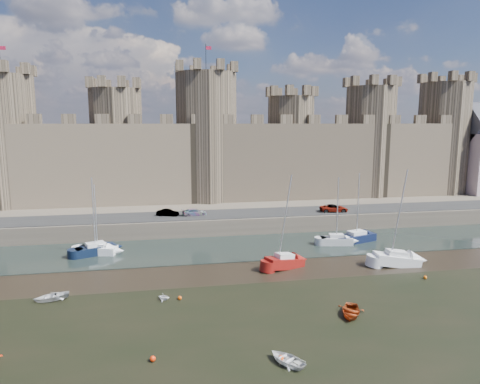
{
  "coord_description": "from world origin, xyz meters",
  "views": [
    {
      "loc": [
        -6.01,
        -30.78,
        16.67
      ],
      "look_at": [
        3.5,
        22.0,
        7.95
      ],
      "focal_mm": 32.0,
      "sensor_mm": 36.0,
      "label": 1
    }
  ],
  "objects_px": {
    "car_2": "(194,212)",
    "sailboat_4": "(284,261)",
    "car_3": "(334,208)",
    "car_1": "(168,213)",
    "sailboat_2": "(336,240)",
    "sailboat_5": "(397,259)",
    "sailboat_0": "(98,249)",
    "sailboat_3": "(357,237)",
    "sailboat_1": "(96,249)"
  },
  "relations": [
    {
      "from": "car_2",
      "to": "sailboat_4",
      "type": "xyz_separation_m",
      "value": [
        8.99,
        -18.72,
        -2.26
      ]
    },
    {
      "from": "car_3",
      "to": "sailboat_4",
      "type": "bearing_deg",
      "value": 148.45
    },
    {
      "from": "car_1",
      "to": "car_3",
      "type": "relative_size",
      "value": 0.75
    },
    {
      "from": "car_1",
      "to": "sailboat_4",
      "type": "height_order",
      "value": "sailboat_4"
    },
    {
      "from": "sailboat_2",
      "to": "sailboat_5",
      "type": "distance_m",
      "value": 9.97
    },
    {
      "from": "car_1",
      "to": "car_2",
      "type": "height_order",
      "value": "car_1"
    },
    {
      "from": "car_3",
      "to": "sailboat_4",
      "type": "xyz_separation_m",
      "value": [
        -13.18,
        -17.38,
        -2.33
      ]
    },
    {
      "from": "sailboat_2",
      "to": "car_3",
      "type": "bearing_deg",
      "value": 80.59
    },
    {
      "from": "sailboat_2",
      "to": "sailboat_0",
      "type": "bearing_deg",
      "value": -171.66
    },
    {
      "from": "car_2",
      "to": "sailboat_0",
      "type": "bearing_deg",
      "value": 116.39
    },
    {
      "from": "car_2",
      "to": "sailboat_3",
      "type": "xyz_separation_m",
      "value": [
        22.04,
        -10.04,
        -2.29
      ]
    },
    {
      "from": "sailboat_3",
      "to": "sailboat_5",
      "type": "bearing_deg",
      "value": -106.68
    },
    {
      "from": "car_2",
      "to": "sailboat_5",
      "type": "distance_m",
      "value": 30.18
    },
    {
      "from": "car_2",
      "to": "car_3",
      "type": "relative_size",
      "value": 0.85
    },
    {
      "from": "car_2",
      "to": "sailboat_0",
      "type": "relative_size",
      "value": 0.42
    },
    {
      "from": "car_2",
      "to": "sailboat_0",
      "type": "distance_m",
      "value": 16.4
    },
    {
      "from": "sailboat_2",
      "to": "sailboat_4",
      "type": "relative_size",
      "value": 0.85
    },
    {
      "from": "sailboat_0",
      "to": "sailboat_5",
      "type": "bearing_deg",
      "value": -2.41
    },
    {
      "from": "sailboat_0",
      "to": "sailboat_4",
      "type": "distance_m",
      "value": 23.9
    },
    {
      "from": "car_1",
      "to": "sailboat_5",
      "type": "height_order",
      "value": "sailboat_5"
    },
    {
      "from": "car_2",
      "to": "car_3",
      "type": "distance_m",
      "value": 22.22
    },
    {
      "from": "car_3",
      "to": "sailboat_0",
      "type": "xyz_separation_m",
      "value": [
        -35.27,
        -8.26,
        -2.39
      ]
    },
    {
      "from": "car_2",
      "to": "sailboat_5",
      "type": "relative_size",
      "value": 0.33
    },
    {
      "from": "car_1",
      "to": "car_2",
      "type": "xyz_separation_m",
      "value": [
        4.08,
        -0.26,
        -0.0
      ]
    },
    {
      "from": "car_1",
      "to": "sailboat_3",
      "type": "relative_size",
      "value": 0.34
    },
    {
      "from": "sailboat_4",
      "to": "sailboat_0",
      "type": "bearing_deg",
      "value": 137.02
    },
    {
      "from": "sailboat_1",
      "to": "sailboat_4",
      "type": "relative_size",
      "value": 0.91
    },
    {
      "from": "sailboat_2",
      "to": "sailboat_1",
      "type": "bearing_deg",
      "value": -171.42
    },
    {
      "from": "sailboat_1",
      "to": "sailboat_3",
      "type": "height_order",
      "value": "sailboat_1"
    },
    {
      "from": "sailboat_0",
      "to": "car_3",
      "type": "bearing_deg",
      "value": 27.56
    },
    {
      "from": "sailboat_0",
      "to": "sailboat_3",
      "type": "xyz_separation_m",
      "value": [
        35.14,
        -0.44,
        0.04
      ]
    },
    {
      "from": "car_2",
      "to": "sailboat_5",
      "type": "bearing_deg",
      "value": -142.18
    },
    {
      "from": "car_1",
      "to": "sailboat_1",
      "type": "distance_m",
      "value": 13.8
    },
    {
      "from": "car_2",
      "to": "sailboat_5",
      "type": "xyz_separation_m",
      "value": [
        22.25,
        -20.27,
        -2.24
      ]
    },
    {
      "from": "car_2",
      "to": "sailboat_3",
      "type": "bearing_deg",
      "value": -124.34
    },
    {
      "from": "car_2",
      "to": "sailboat_5",
      "type": "height_order",
      "value": "sailboat_5"
    },
    {
      "from": "sailboat_1",
      "to": "sailboat_2",
      "type": "distance_m",
      "value": 31.97
    },
    {
      "from": "sailboat_4",
      "to": "car_2",
      "type": "bearing_deg",
      "value": 95.12
    },
    {
      "from": "sailboat_0",
      "to": "sailboat_1",
      "type": "relative_size",
      "value": 0.91
    },
    {
      "from": "car_1",
      "to": "sailboat_2",
      "type": "relative_size",
      "value": 0.36
    },
    {
      "from": "sailboat_5",
      "to": "sailboat_3",
      "type": "bearing_deg",
      "value": 96.13
    },
    {
      "from": "car_3",
      "to": "sailboat_3",
      "type": "relative_size",
      "value": 0.46
    },
    {
      "from": "sailboat_1",
      "to": "sailboat_4",
      "type": "xyz_separation_m",
      "value": [
        22.32,
        -9.0,
        0.0
      ]
    },
    {
      "from": "car_2",
      "to": "sailboat_1",
      "type": "relative_size",
      "value": 0.38
    },
    {
      "from": "sailboat_0",
      "to": "sailboat_4",
      "type": "xyz_separation_m",
      "value": [
        22.09,
        -9.12,
        0.07
      ]
    },
    {
      "from": "sailboat_2",
      "to": "sailboat_3",
      "type": "relative_size",
      "value": 0.96
    },
    {
      "from": "sailboat_1",
      "to": "sailboat_5",
      "type": "bearing_deg",
      "value": -39.78
    },
    {
      "from": "sailboat_3",
      "to": "car_1",
      "type": "bearing_deg",
      "value": 140.67
    },
    {
      "from": "car_3",
      "to": "sailboat_5",
      "type": "xyz_separation_m",
      "value": [
        0.07,
        -18.92,
        -2.31
      ]
    },
    {
      "from": "car_1",
      "to": "sailboat_0",
      "type": "distance_m",
      "value": 13.56
    }
  ]
}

